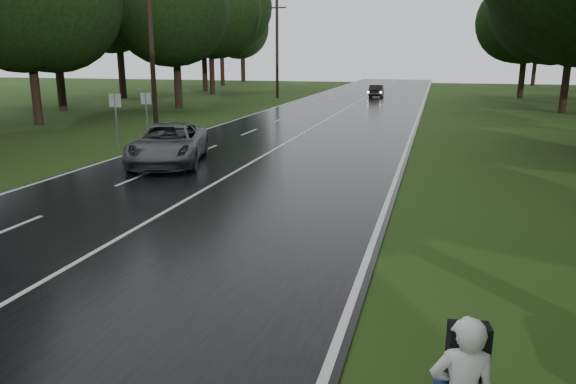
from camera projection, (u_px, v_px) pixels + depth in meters
name	position (u px, v px, depth m)	size (l,w,h in m)	color
ground	(56.00, 276.00, 10.57)	(160.00, 160.00, 0.00)	#253F12
road	(301.00, 134.00, 29.25)	(12.00, 140.00, 0.04)	black
lane_center	(301.00, 134.00, 29.25)	(0.12, 140.00, 0.01)	silver
grey_car	(169.00, 144.00, 21.21)	(2.59, 5.61, 1.56)	#4E5053
far_car	(377.00, 91.00, 54.75)	(1.31, 3.77, 1.24)	black
utility_pole_mid	(156.00, 130.00, 31.00)	(1.80, 0.28, 9.41)	black
utility_pole_far	(277.00, 98.00, 53.99)	(1.80, 0.28, 9.60)	black
road_sign_a	(119.00, 148.00, 25.10)	(0.60, 0.10, 2.50)	white
road_sign_b	(149.00, 139.00, 27.67)	(0.57, 0.10, 2.37)	white
tree_left_d	(39.00, 125.00, 33.46)	(8.03, 8.03, 12.54)	black
tree_left_e	(179.00, 108.00, 43.85)	(8.51, 8.51, 13.30)	black
tree_left_f	(213.00, 94.00, 59.55)	(9.73, 9.73, 15.20)	black
tree_right_e	(562.00, 113.00, 40.15)	(9.04, 9.04, 14.13)	black
tree_right_f	(520.00, 98.00, 53.78)	(8.43, 8.43, 13.17)	black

